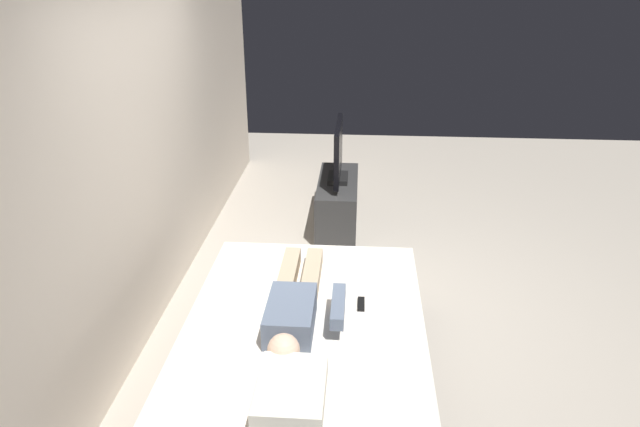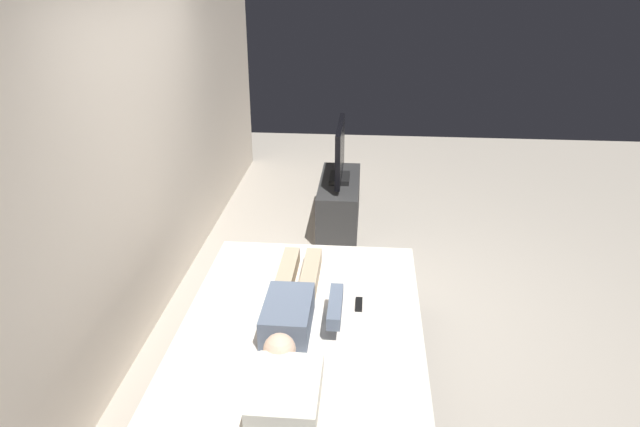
{
  "view_description": "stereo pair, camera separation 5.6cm",
  "coord_description": "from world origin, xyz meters",
  "px_view_note": "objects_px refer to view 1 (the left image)",
  "views": [
    {
      "loc": [
        -3.89,
        -0.03,
        2.59
      ],
      "look_at": [
        0.35,
        0.27,
        0.69
      ],
      "focal_mm": 32.44,
      "sensor_mm": 36.0,
      "label": 1
    },
    {
      "loc": [
        -3.89,
        -0.09,
        2.59
      ],
      "look_at": [
        0.35,
        0.27,
        0.69
      ],
      "focal_mm": 32.44,
      "sensor_mm": 36.0,
      "label": 2
    }
  ],
  "objects_px": {
    "person": "(296,305)",
    "remote": "(361,304)",
    "tv_stand": "(338,203)",
    "tv": "(338,154)",
    "bed": "(306,355)",
    "pillow": "(291,392)"
  },
  "relations": [
    {
      "from": "person",
      "to": "remote",
      "type": "relative_size",
      "value": 8.4
    },
    {
      "from": "tv_stand",
      "to": "tv",
      "type": "bearing_deg",
      "value": 180.0
    },
    {
      "from": "remote",
      "to": "tv",
      "type": "bearing_deg",
      "value": 6.1
    },
    {
      "from": "bed",
      "to": "tv",
      "type": "bearing_deg",
      "value": -2.06
    },
    {
      "from": "pillow",
      "to": "remote",
      "type": "distance_m",
      "value": 0.97
    },
    {
      "from": "bed",
      "to": "remote",
      "type": "relative_size",
      "value": 13.94
    },
    {
      "from": "bed",
      "to": "remote",
      "type": "bearing_deg",
      "value": -62.35
    },
    {
      "from": "person",
      "to": "tv",
      "type": "relative_size",
      "value": 1.43
    },
    {
      "from": "remote",
      "to": "tv_stand",
      "type": "distance_m",
      "value": 2.39
    },
    {
      "from": "bed",
      "to": "person",
      "type": "relative_size",
      "value": 1.66
    },
    {
      "from": "tv_stand",
      "to": "tv",
      "type": "relative_size",
      "value": 1.25
    },
    {
      "from": "tv_stand",
      "to": "person",
      "type": "bearing_deg",
      "value": 176.52
    },
    {
      "from": "remote",
      "to": "tv_stand",
      "type": "relative_size",
      "value": 0.14
    },
    {
      "from": "remote",
      "to": "tv_stand",
      "type": "bearing_deg",
      "value": 6.1
    },
    {
      "from": "remote",
      "to": "tv",
      "type": "xyz_separation_m",
      "value": [
        2.36,
        0.25,
        0.24
      ]
    },
    {
      "from": "person",
      "to": "tv",
      "type": "distance_m",
      "value": 2.52
    },
    {
      "from": "tv",
      "to": "tv_stand",
      "type": "bearing_deg",
      "value": 0.0
    },
    {
      "from": "tv_stand",
      "to": "remote",
      "type": "bearing_deg",
      "value": -173.9
    },
    {
      "from": "bed",
      "to": "tv_stand",
      "type": "bearing_deg",
      "value": -2.06
    },
    {
      "from": "bed",
      "to": "tv",
      "type": "distance_m",
      "value": 2.59
    },
    {
      "from": "bed",
      "to": "remote",
      "type": "height_order",
      "value": "remote"
    },
    {
      "from": "bed",
      "to": "tv_stand",
      "type": "relative_size",
      "value": 1.9
    }
  ]
}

